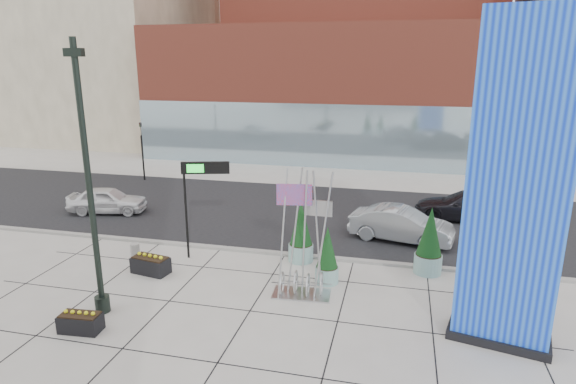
% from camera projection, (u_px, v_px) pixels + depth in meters
% --- Properties ---
extents(ground, '(160.00, 160.00, 0.00)m').
position_uv_depth(ground, '(232.00, 294.00, 17.55)').
color(ground, '#9E9991').
rests_on(ground, ground).
extents(street_asphalt, '(80.00, 12.00, 0.02)m').
position_uv_depth(street_asphalt, '(293.00, 213.00, 26.92)').
color(street_asphalt, black).
rests_on(street_asphalt, ground).
extents(curb_edge, '(80.00, 0.30, 0.12)m').
position_uv_depth(curb_edge, '(263.00, 252.00, 21.28)').
color(curb_edge, gray).
rests_on(curb_edge, ground).
extents(tower_podium, '(34.00, 10.00, 11.00)m').
position_uv_depth(tower_podium, '(348.00, 93.00, 41.19)').
color(tower_podium, '#983D2C').
rests_on(tower_podium, ground).
extents(tower_glass_front, '(34.00, 0.60, 5.00)m').
position_uv_depth(tower_glass_front, '(340.00, 137.00, 37.49)').
color(tower_glass_front, '#8CA5B2').
rests_on(tower_glass_front, ground).
extents(blue_pylon, '(3.11, 1.90, 9.65)m').
position_uv_depth(blue_pylon, '(517.00, 193.00, 13.44)').
color(blue_pylon, '#0D30CD').
rests_on(blue_pylon, ground).
extents(lamp_post, '(0.59, 0.49, 8.93)m').
position_uv_depth(lamp_post, '(92.00, 209.00, 15.40)').
color(lamp_post, black).
rests_on(lamp_post, ground).
extents(public_art_sculpture, '(2.15, 1.19, 4.72)m').
position_uv_depth(public_art_sculpture, '(302.00, 263.00, 17.19)').
color(public_art_sculpture, '#ADAFB2').
rests_on(public_art_sculpture, ground).
extents(concrete_bollard, '(0.39, 0.39, 0.75)m').
position_uv_depth(concrete_bollard, '(135.00, 252.00, 20.46)').
color(concrete_bollard, gray).
rests_on(concrete_bollard, ground).
extents(overhead_street_sign, '(1.96, 0.71, 4.22)m').
position_uv_depth(overhead_street_sign, '(200.00, 177.00, 19.72)').
color(overhead_street_sign, black).
rests_on(overhead_street_sign, ground).
extents(round_planter_east, '(1.10, 1.10, 2.75)m').
position_uv_depth(round_planter_east, '(429.00, 242.00, 19.02)').
color(round_planter_east, '#7EAAA5').
rests_on(round_planter_east, ground).
extents(round_planter_mid, '(0.90, 0.90, 2.26)m').
position_uv_depth(round_planter_mid, '(327.00, 256.00, 18.24)').
color(round_planter_mid, '#7EAAA5').
rests_on(round_planter_mid, ground).
extents(round_planter_west, '(1.05, 1.05, 2.64)m').
position_uv_depth(round_planter_west, '(301.00, 233.00, 20.19)').
color(round_planter_west, '#7EAAA5').
rests_on(round_planter_west, ground).
extents(box_planter_north, '(1.60, 0.99, 0.82)m').
position_uv_depth(box_planter_north, '(151.00, 264.00, 19.23)').
color(box_planter_north, black).
rests_on(box_planter_north, ground).
extents(box_planter_south, '(1.34, 0.74, 0.71)m').
position_uv_depth(box_planter_south, '(80.00, 322.00, 15.10)').
color(box_planter_south, black).
rests_on(box_planter_south, ground).
extents(car_white_west, '(4.52, 2.59, 1.45)m').
position_uv_depth(car_white_west, '(107.00, 200.00, 26.76)').
color(car_white_west, white).
rests_on(car_white_west, ground).
extents(car_silver_mid, '(5.03, 2.63, 1.58)m').
position_uv_depth(car_silver_mid, '(401.00, 225.00, 22.57)').
color(car_silver_mid, '#979A9E').
rests_on(car_silver_mid, ground).
extents(car_dark_east, '(5.40, 2.40, 1.54)m').
position_uv_depth(car_dark_east, '(466.00, 206.00, 25.54)').
color(car_dark_east, black).
rests_on(car_dark_east, ground).
extents(traffic_signal, '(0.15, 0.18, 4.10)m').
position_uv_depth(traffic_signal, '(142.00, 148.00, 33.69)').
color(traffic_signal, black).
rests_on(traffic_signal, ground).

